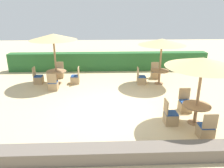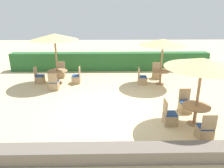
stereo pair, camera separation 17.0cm
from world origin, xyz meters
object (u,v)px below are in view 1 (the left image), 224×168
object	(u,v)px
parasol_back_right	(162,42)
patio_chair_back_left_east	(75,79)
patio_chair_back_right_west	(141,79)
parasol_back_left	(53,37)
patio_chair_front_right_south	(206,130)
round_table_back_right	(160,73)
patio_chair_back_right_north	(155,74)
round_table_back_left	(56,74)
patio_chair_back_left_south	(53,85)
patio_chair_back_left_west	(38,79)
parasol_front_right	(203,63)
patio_chair_front_right_west	(170,117)
patio_chair_back_left_north	(60,73)
patio_chair_front_right_north	(185,105)
round_table_front_right	(196,109)

from	to	relation	value
parasol_back_right	patio_chair_back_left_east	bearing A→B (deg)	177.15
patio_chair_back_right_west	parasol_back_left	xyz separation A→B (m)	(-4.65, 0.30, 2.27)
patio_chair_front_right_south	parasol_back_right	bearing A→B (deg)	92.17
round_table_back_right	patio_chair_back_left_east	size ratio (longest dim) A/B	1.07
patio_chair_back_right_north	round_table_back_left	distance (m)	5.70
parasol_back_right	patio_chair_back_right_north	bearing A→B (deg)	90.13
round_table_back_left	patio_chair_back_left_south	xyz separation A→B (m)	(0.02, -1.07, -0.30)
patio_chair_back_left_west	patio_chair_back_left_east	size ratio (longest dim) A/B	1.00
parasol_front_right	round_table_back_left	world-z (taller)	parasol_front_right
patio_chair_back_right_west	patio_chair_back_right_north	bearing A→B (deg)	134.41
patio_chair_front_right_west	patio_chair_back_left_north	distance (m)	7.57
patio_chair_front_right_north	round_table_back_left	world-z (taller)	patio_chair_front_right_north
patio_chair_back_left_east	patio_chair_back_left_south	bearing A→B (deg)	135.33
round_table_back_right	patio_chair_back_right_north	distance (m)	1.02
parasol_back_right	patio_chair_back_right_west	xyz separation A→B (m)	(-1.00, -0.02, -2.03)
patio_chair_back_right_west	parasol_back_left	distance (m)	5.18
parasol_back_right	patio_chair_back_right_north	distance (m)	2.25
patio_chair_front_right_north	patio_chair_front_right_south	distance (m)	1.93
round_table_back_left	patio_chair_back_left_east	bearing A→B (deg)	-2.75
patio_chair_front_right_west	patio_chair_front_right_south	bearing A→B (deg)	43.08
patio_chair_front_right_south	patio_chair_back_left_north	distance (m)	8.85
parasol_back_right	patio_chair_back_right_north	world-z (taller)	parasol_back_right
parasol_front_right	patio_chair_front_right_west	distance (m)	2.21
patio_chair_back_left_south	parasol_back_right	bearing A→B (deg)	7.95
patio_chair_back_right_north	patio_chair_back_left_east	size ratio (longest dim) A/B	1.00
patio_chair_back_left_east	round_table_front_right	bearing A→B (deg)	-133.44
patio_chair_back_right_west	patio_chair_front_right_south	distance (m)	5.43
parasol_front_right	parasol_back_left	bearing A→B (deg)	141.69
patio_chair_front_right_north	patio_chair_back_left_west	size ratio (longest dim) A/B	1.00
parasol_back_left	patio_chair_back_left_east	bearing A→B (deg)	-2.75
patio_chair_back_right_north	parasol_back_left	bearing A→B (deg)	6.91
patio_chair_back_right_north	parasol_front_right	size ratio (longest dim) A/B	0.37
patio_chair_back_right_west	patio_chair_front_right_west	bearing A→B (deg)	4.31
parasol_front_right	patio_chair_front_right_south	world-z (taller)	parasol_front_right
parasol_front_right	patio_chair_back_left_west	size ratio (longest dim) A/B	2.68
round_table_back_right	patio_chair_front_right_north	xyz separation A→B (m)	(0.22, -3.39, -0.32)
round_table_back_left	patio_chair_back_left_west	bearing A→B (deg)	179.80
parasol_back_right	patio_chair_back_left_south	bearing A→B (deg)	-172.05
patio_chair_back_right_west	round_table_back_left	xyz separation A→B (m)	(-4.65, 0.30, 0.30)
round_table_back_left	patio_chair_back_left_east	world-z (taller)	patio_chair_back_left_east
round_table_front_right	patio_chair_front_right_north	size ratio (longest dim) A/B	1.06
parasol_back_left	patio_chair_back_left_west	distance (m)	2.49
patio_chair_front_right_south	patio_chair_back_left_east	xyz separation A→B (m)	(-4.83, 5.55, 0.00)
round_table_back_right	patio_chair_back_right_north	size ratio (longest dim) A/B	1.07
patio_chair_front_right_south	patio_chair_back_left_north	xyz separation A→B (m)	(-5.89, 6.61, 0.00)
patio_chair_back_right_north	patio_chair_front_right_south	size ratio (longest dim) A/B	1.00
patio_chair_front_right_south	patio_chair_front_right_west	bearing A→B (deg)	133.08
parasol_back_left	round_table_back_left	distance (m)	1.98
patio_chair_back_right_north	patio_chair_back_left_west	distance (m)	6.70
patio_chair_back_right_west	round_table_front_right	bearing A→B (deg)	15.93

